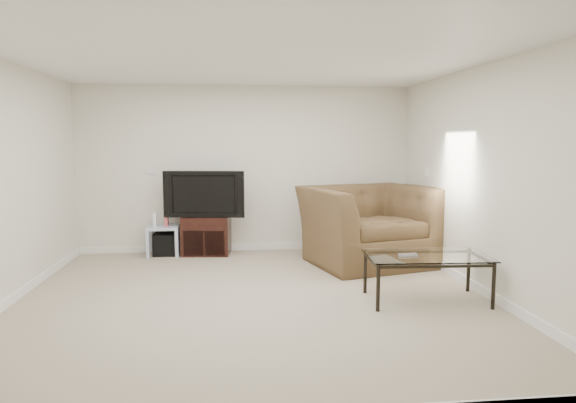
{
  "coord_description": "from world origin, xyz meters",
  "views": [
    {
      "loc": [
        -0.22,
        -5.31,
        1.67
      ],
      "look_at": [
        0.5,
        1.2,
        0.9
      ],
      "focal_mm": 32.0,
      "sensor_mm": 36.0,
      "label": 1
    }
  ],
  "objects": [
    {
      "name": "plate_right_switch",
      "position": [
        2.49,
        1.6,
        1.25
      ],
      "size": [
        0.02,
        0.09,
        0.13
      ],
      "primitive_type": "cube",
      "color": "white",
      "rests_on": "wall_right"
    },
    {
      "name": "side_table",
      "position": [
        -1.23,
        2.28,
        0.22
      ],
      "size": [
        0.47,
        0.47,
        0.43
      ],
      "primitive_type": null,
      "rotation": [
        0.0,
        0.0,
        0.04
      ],
      "color": "#A6BBCA",
      "rests_on": "floor"
    },
    {
      "name": "recliner",
      "position": [
        1.64,
        1.47,
        0.71
      ],
      "size": [
        1.84,
        1.44,
        1.42
      ],
      "primitive_type": "imported",
      "rotation": [
        0.0,
        0.0,
        0.26
      ],
      "color": "brown",
      "rests_on": "floor"
    },
    {
      "name": "plate_back",
      "position": [
        -1.4,
        2.49,
        1.25
      ],
      "size": [
        0.12,
        0.02,
        0.12
      ],
      "primitive_type": "cube",
      "color": "white",
      "rests_on": "wall_back"
    },
    {
      "name": "wall_right",
      "position": [
        2.5,
        0.0,
        1.25
      ],
      "size": [
        0.02,
        5.0,
        2.5
      ],
      "primitive_type": "cube",
      "color": "silver",
      "rests_on": "ground"
    },
    {
      "name": "dvd_player",
      "position": [
        -0.6,
        2.24,
        0.48
      ],
      "size": [
        0.42,
        0.31,
        0.05
      ],
      "primitive_type": "cube",
      "rotation": [
        0.0,
        0.0,
        -0.11
      ],
      "color": "black",
      "rests_on": "tv_stand"
    },
    {
      "name": "coffee_table",
      "position": [
        1.8,
        -0.25,
        0.24
      ],
      "size": [
        1.29,
        0.78,
        0.49
      ],
      "primitive_type": null,
      "rotation": [
        0.0,
        0.0,
        -0.06
      ],
      "color": "black",
      "rests_on": "floor"
    },
    {
      "name": "game_console",
      "position": [
        -1.34,
        2.26,
        0.53
      ],
      "size": [
        0.05,
        0.15,
        0.2
      ],
      "primitive_type": "cube",
      "rotation": [
        0.0,
        0.0,
        0.02
      ],
      "color": "white",
      "rests_on": "side_table"
    },
    {
      "name": "television",
      "position": [
        -0.6,
        2.25,
        0.91
      ],
      "size": [
        1.11,
        0.36,
        0.68
      ],
      "primitive_type": "imported",
      "rotation": [
        0.0,
        0.0,
        -0.13
      ],
      "color": "black",
      "rests_on": "tv_stand"
    },
    {
      "name": "game_case",
      "position": [
        -1.17,
        2.26,
        0.52
      ],
      "size": [
        0.05,
        0.13,
        0.17
      ],
      "primitive_type": "cube",
      "rotation": [
        0.0,
        0.0,
        -0.03
      ],
      "color": "#CC4C4C",
      "rests_on": "side_table"
    },
    {
      "name": "remote",
      "position": [
        1.59,
        -0.26,
        0.5
      ],
      "size": [
        0.2,
        0.07,
        0.02
      ],
      "primitive_type": "cube",
      "rotation": [
        0.0,
        0.0,
        0.08
      ],
      "color": "#B2B2B7",
      "rests_on": "coffee_table"
    },
    {
      "name": "floor",
      "position": [
        0.0,
        0.0,
        0.0
      ],
      "size": [
        5.0,
        5.0,
        0.0
      ],
      "primitive_type": "plane",
      "color": "tan",
      "rests_on": "ground"
    },
    {
      "name": "subwoofer",
      "position": [
        -1.2,
        2.3,
        0.15
      ],
      "size": [
        0.34,
        0.34,
        0.33
      ],
      "primitive_type": "cube",
      "rotation": [
        0.0,
        0.0,
        -0.02
      ],
      "color": "black",
      "rests_on": "floor"
    },
    {
      "name": "plate_right_outlet",
      "position": [
        2.49,
        1.3,
        0.3
      ],
      "size": [
        0.02,
        0.08,
        0.12
      ],
      "primitive_type": "cube",
      "color": "white",
      "rests_on": "wall_right"
    },
    {
      "name": "tv_stand",
      "position": [
        -0.6,
        2.28,
        0.29
      ],
      "size": [
        0.73,
        0.55,
        0.57
      ],
      "primitive_type": null,
      "rotation": [
        0.0,
        0.0,
        -0.11
      ],
      "color": "black",
      "rests_on": "floor"
    },
    {
      "name": "wall_back",
      "position": [
        0.0,
        2.5,
        1.25
      ],
      "size": [
        5.0,
        0.02,
        2.5
      ],
      "primitive_type": "cube",
      "color": "silver",
      "rests_on": "ground"
    },
    {
      "name": "ceiling",
      "position": [
        0.0,
        0.0,
        2.5
      ],
      "size": [
        5.0,
        5.0,
        0.0
      ],
      "primitive_type": "plane",
      "color": "white",
      "rests_on": "ground"
    }
  ]
}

